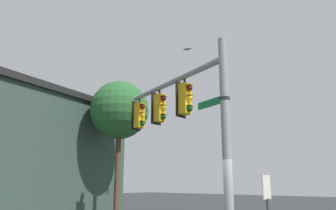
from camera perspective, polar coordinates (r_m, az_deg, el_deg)
signal_pole at (r=9.02m, az=10.33°, el=-6.19°), size 0.26×0.26×6.05m
mast_arm at (r=11.66m, az=0.54°, el=4.02°), size 1.87×5.31×0.20m
traffic_light_nearest_pole at (r=10.77m, az=3.09°, el=1.12°), size 0.54×0.49×1.31m
traffic_light_mid_inner at (r=12.08m, az=-1.45°, el=-0.53°), size 0.54×0.49×1.31m
traffic_light_mid_outer at (r=13.47m, az=-5.08°, el=-1.84°), size 0.54×0.49×1.31m
street_name_sign at (r=9.48m, az=8.63°, el=0.70°), size 0.53×1.29×0.22m
bird_flying at (r=15.02m, az=3.48°, el=9.88°), size 0.27×0.42×0.09m
tree_by_storefront at (r=15.89m, az=-8.61°, el=-1.01°), size 2.85×2.85×6.78m
historical_marker at (r=11.25m, az=17.21°, el=-15.53°), size 0.60×0.08×2.13m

